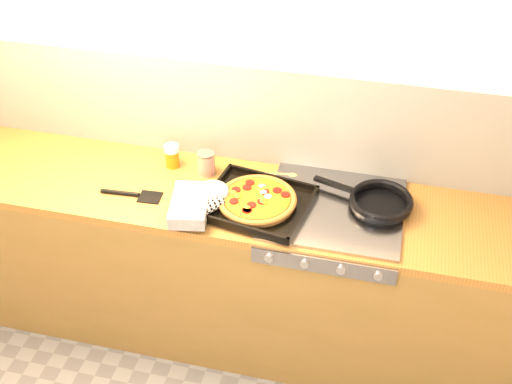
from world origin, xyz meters
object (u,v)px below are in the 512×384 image
(frying_pan, at_px, (380,202))
(juice_glass, at_px, (172,156))
(pizza_on_tray, at_px, (239,201))
(tomato_can, at_px, (206,163))

(frying_pan, height_order, juice_glass, juice_glass)
(pizza_on_tray, bearing_deg, juice_glass, 148.38)
(frying_pan, bearing_deg, juice_glass, 174.33)
(frying_pan, distance_m, tomato_can, 0.82)
(pizza_on_tray, bearing_deg, tomato_can, 134.42)
(frying_pan, distance_m, juice_glass, 1.00)
(frying_pan, relative_size, juice_glass, 4.20)
(pizza_on_tray, bearing_deg, frying_pan, 13.54)
(pizza_on_tray, distance_m, frying_pan, 0.62)
(pizza_on_tray, xyz_separation_m, juice_glass, (-0.39, 0.24, 0.01))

